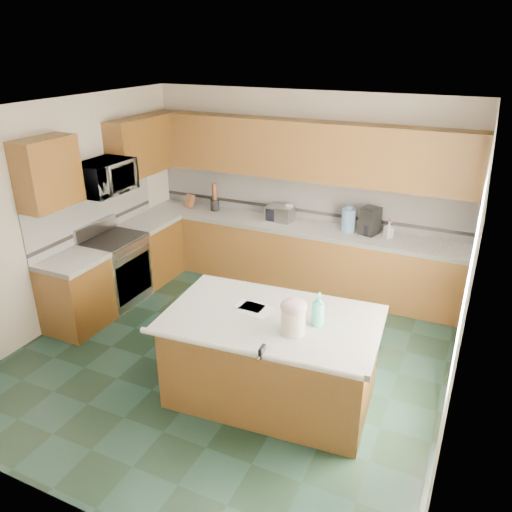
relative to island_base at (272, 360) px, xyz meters
The scene contains 52 objects.
floor 0.94m from the island_base, 146.57° to the left, with size 4.60×4.60×0.00m, color black.
ceiling 2.42m from the island_base, 146.57° to the left, with size 4.60×4.60×0.00m, color white.
wall_back 3.01m from the island_base, 104.03° to the left, with size 4.60×0.04×2.70m, color #EFE1CB.
wall_front 2.19m from the island_base, 110.46° to the right, with size 4.60×0.04×2.70m, color #EFE1CB.
wall_left 3.18m from the island_base, behind, with size 0.04×4.60×2.70m, color #EFE1CB.
wall_right 1.92m from the island_base, 15.75° to the left, with size 0.04×4.60×2.70m, color #EFE1CB.
back_base_cab 2.55m from the island_base, 105.77° to the left, with size 4.60×0.60×0.86m, color #311C06.
back_countertop 2.60m from the island_base, 105.77° to the left, with size 4.60×0.64×0.06m, color white.
back_upper_cab 3.08m from the island_base, 104.99° to the left, with size 4.60×0.33×0.78m, color #311C06.
back_backsplash 2.95m from the island_base, 104.19° to the left, with size 4.60×0.02×0.63m, color silver.
back_accent_band 2.89m from the island_base, 104.22° to the left, with size 4.60×0.01×0.05m, color black.
left_base_cab_rear 3.21m from the island_base, 147.02° to the left, with size 0.60×0.82×0.86m, color #311C06.
left_counter_rear 3.24m from the island_base, 147.02° to the left, with size 0.64×0.82×0.06m, color white.
left_base_cab_front 2.70m from the island_base, behind, with size 0.60×0.72×0.86m, color #311C06.
left_counter_front 2.74m from the island_base, behind, with size 0.64×0.72×0.06m, color white.
left_backsplash 3.25m from the island_base, 161.32° to the left, with size 0.02×2.30×0.63m, color silver.
left_accent_band 3.20m from the island_base, 161.28° to the left, with size 0.01×2.30×0.05m, color black.
left_upper_cab_rear 3.72m from the island_base, 146.35° to the left, with size 0.33×1.09×0.78m, color #311C06.
left_upper_cab_front 3.21m from the island_base, behind, with size 0.33×0.72×0.78m, color #311C06.
range_body 2.86m from the island_base, 160.42° to the left, with size 0.60×0.76×0.88m, color #B7B7BC.
range_oven_door 2.59m from the island_base, 158.27° to the left, with size 0.02×0.68×0.55m, color black.
range_cooktop 2.90m from the island_base, 160.42° to the left, with size 0.62×0.78×0.04m, color black.
range_handle 2.58m from the island_base, 158.02° to the left, with size 0.02×0.02×0.66m, color #B7B7BC.
range_backguard 3.16m from the island_base, 162.03° to the left, with size 0.06×0.76×0.18m, color #B7B7BC.
microwave 3.14m from the island_base, 160.42° to the left, with size 0.73×0.50×0.41m, color #B7B7BC.
island_base is the anchor object (origin of this frame).
island_top 0.46m from the island_base, ahead, with size 2.00×1.19×0.06m, color white.
island_bullnose 0.75m from the island_base, 90.00° to the right, with size 0.06×0.06×2.00m, color white.
treat_jar 0.69m from the island_base, 32.98° to the right, with size 0.22×0.22×0.23m, color beige.
treat_jar_lid 0.82m from the island_base, 32.98° to the right, with size 0.24×0.24×0.15m, color beige.
treat_jar_knob 0.87m from the island_base, 32.98° to the right, with size 0.03×0.03×0.08m, color tan.
treat_jar_knob_end_l 0.86m from the island_base, 37.16° to the right, with size 0.04×0.04×0.04m, color tan.
treat_jar_knob_end_r 0.88m from the island_base, 29.56° to the right, with size 0.04×0.04×0.04m, color tan.
soap_bottle_island 0.78m from the island_base, ahead, with size 0.12×0.13×0.32m, color #40BBA0.
paper_sheet_a 0.53m from the island_base, 166.40° to the left, with size 0.32×0.24×0.00m, color white.
paper_sheet_b 0.57m from the island_base, 160.82° to the left, with size 0.27×0.20×0.00m, color white.
clamp_body 0.78m from the island_base, 75.02° to the right, with size 0.03×0.10×0.09m, color black.
clamp_handle 0.81m from the island_base, 76.42° to the right, with size 0.02×0.02×0.07m, color black.
knife_block 3.56m from the island_base, 134.45° to the left, with size 0.11×0.09×0.20m, color #472814.
utensil_crock 3.30m from the island_base, 128.73° to the left, with size 0.13×0.13×0.17m, color black.
utensil_bundle 3.35m from the island_base, 128.73° to the left, with size 0.08×0.08×0.25m, color #472814.
toaster_oven 2.75m from the island_base, 110.97° to the left, with size 0.37×0.26×0.22m, color #B7B7BC.
toaster_oven_door 2.64m from the island_base, 111.93° to the left, with size 0.33×0.01×0.18m, color black.
paper_towel 2.76m from the island_base, 108.21° to the left, with size 0.11×0.11×0.25m, color white.
paper_towel_base 2.74m from the island_base, 108.21° to the left, with size 0.16×0.16×0.01m, color #B7B7BC.
water_jug 2.60m from the island_base, 89.30° to the left, with size 0.19×0.19×0.31m, color #5E85B0.
water_jug_neck 2.65m from the island_base, 89.30° to the left, with size 0.09×0.09×0.04m, color #5E85B0.
coffee_maker 2.64m from the island_base, 82.87° to the left, with size 0.21×0.23×0.36m, color black.
coffee_carafe 2.57m from the island_base, 82.72° to the left, with size 0.15×0.15×0.15m, color black.
soap_bottle_back 2.64m from the island_base, 77.08° to the left, with size 0.10×0.10×0.22m, color white.
soap_back_cap 2.67m from the island_base, 77.08° to the left, with size 0.02×0.02×0.03m, color red.
window_light_proxy 1.94m from the island_base, ahead, with size 0.02×1.40×1.10m, color white.
Camera 1 is at (2.27, -4.20, 3.32)m, focal length 35.00 mm.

